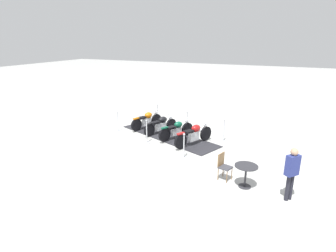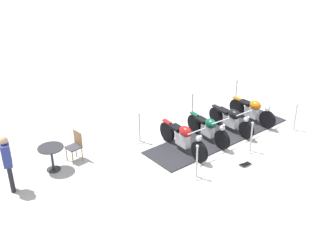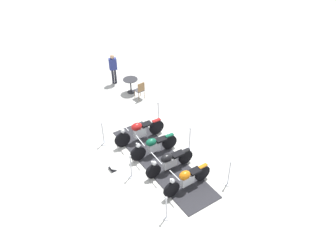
{
  "view_description": "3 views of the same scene",
  "coord_description": "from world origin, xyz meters",
  "px_view_note": "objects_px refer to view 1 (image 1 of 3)",
  "views": [
    {
      "loc": [
        5.48,
        -12.08,
        4.73
      ],
      "look_at": [
        0.61,
        -1.38,
        1.01
      ],
      "focal_mm": 29.99,
      "sensor_mm": 36.0,
      "label": 1
    },
    {
      "loc": [
        11.82,
        4.44,
        6.67
      ],
      "look_at": [
        1.89,
        -0.97,
        0.98
      ],
      "focal_mm": 43.84,
      "sensor_mm": 36.0,
      "label": 2
    },
    {
      "loc": [
        -5.87,
        8.32,
        9.5
      ],
      "look_at": [
        0.67,
        -1.46,
        0.61
      ],
      "focal_mm": 36.99,
      "sensor_mm": 36.0,
      "label": 3
    }
  ],
  "objects_px": {
    "motorcycle_black": "(161,124)",
    "stanchion_right_mid": "(187,124)",
    "stanchion_left_rear": "(118,124)",
    "stanchion_left_mid": "(147,136)",
    "cafe_chair_near_table": "(224,165)",
    "motorcycle_forest": "(177,129)",
    "cafe_table": "(246,171)",
    "motorcycle_copper": "(147,120)",
    "stanchion_left_front": "(184,150)",
    "stanchion_right_front": "(224,134)",
    "info_placard": "(203,130)",
    "bystander_person": "(292,170)",
    "stanchion_right_rear": "(157,115)",
    "motorcycle_maroon": "(194,134)"
  },
  "relations": [
    {
      "from": "stanchion_left_front",
      "to": "stanchion_right_front",
      "type": "bearing_deg",
      "value": 68.16
    },
    {
      "from": "motorcycle_forest",
      "to": "stanchion_left_rear",
      "type": "height_order",
      "value": "stanchion_left_rear"
    },
    {
      "from": "stanchion_left_mid",
      "to": "info_placard",
      "type": "relative_size",
      "value": 2.74
    },
    {
      "from": "motorcycle_maroon",
      "to": "stanchion_left_rear",
      "type": "bearing_deg",
      "value": 112.12
    },
    {
      "from": "bystander_person",
      "to": "stanchion_left_rear",
      "type": "bearing_deg",
      "value": 18.05
    },
    {
      "from": "motorcycle_maroon",
      "to": "cafe_chair_near_table",
      "type": "distance_m",
      "value": 3.35
    },
    {
      "from": "stanchion_right_front",
      "to": "stanchion_right_mid",
      "type": "relative_size",
      "value": 1.03
    },
    {
      "from": "motorcycle_copper",
      "to": "stanchion_left_front",
      "type": "height_order",
      "value": "stanchion_left_front"
    },
    {
      "from": "bystander_person",
      "to": "cafe_table",
      "type": "bearing_deg",
      "value": 29.6
    },
    {
      "from": "bystander_person",
      "to": "stanchion_right_rear",
      "type": "bearing_deg",
      "value": 1.05
    },
    {
      "from": "stanchion_left_rear",
      "to": "stanchion_right_mid",
      "type": "xyz_separation_m",
      "value": [
        3.22,
        1.69,
        -0.03
      ]
    },
    {
      "from": "cafe_table",
      "to": "info_placard",
      "type": "bearing_deg",
      "value": 121.4
    },
    {
      "from": "motorcycle_copper",
      "to": "bystander_person",
      "type": "distance_m",
      "value": 8.5
    },
    {
      "from": "stanchion_right_rear",
      "to": "bystander_person",
      "type": "distance_m",
      "value": 9.48
    },
    {
      "from": "stanchion_left_rear",
      "to": "bystander_person",
      "type": "bearing_deg",
      "value": -21.68
    },
    {
      "from": "motorcycle_copper",
      "to": "info_placard",
      "type": "height_order",
      "value": "motorcycle_copper"
    },
    {
      "from": "stanchion_right_front",
      "to": "info_placard",
      "type": "relative_size",
      "value": 2.61
    },
    {
      "from": "motorcycle_forest",
      "to": "stanchion_left_front",
      "type": "distance_m",
      "value": 2.3
    },
    {
      "from": "motorcycle_maroon",
      "to": "stanchion_left_rear",
      "type": "xyz_separation_m",
      "value": [
        -4.29,
        0.19,
        -0.14
      ]
    },
    {
      "from": "cafe_table",
      "to": "cafe_chair_near_table",
      "type": "bearing_deg",
      "value": 163.73
    },
    {
      "from": "motorcycle_maroon",
      "to": "stanchion_left_front",
      "type": "distance_m",
      "value": 1.58
    },
    {
      "from": "stanchion_right_mid",
      "to": "cafe_table",
      "type": "bearing_deg",
      "value": -51.19
    },
    {
      "from": "stanchion_left_mid",
      "to": "stanchion_right_front",
      "type": "height_order",
      "value": "stanchion_left_mid"
    },
    {
      "from": "motorcycle_maroon",
      "to": "stanchion_left_mid",
      "type": "distance_m",
      "value": 2.21
    },
    {
      "from": "stanchion_left_rear",
      "to": "stanchion_left_mid",
      "type": "distance_m",
      "value": 2.37
    },
    {
      "from": "motorcycle_copper",
      "to": "stanchion_right_rear",
      "type": "xyz_separation_m",
      "value": [
        -0.13,
        1.51,
        -0.13
      ]
    },
    {
      "from": "stanchion_right_rear",
      "to": "cafe_table",
      "type": "height_order",
      "value": "stanchion_right_rear"
    },
    {
      "from": "motorcycle_forest",
      "to": "stanchion_left_rear",
      "type": "bearing_deg",
      "value": 120.32
    },
    {
      "from": "motorcycle_black",
      "to": "stanchion_right_mid",
      "type": "height_order",
      "value": "stanchion_right_mid"
    },
    {
      "from": "motorcycle_black",
      "to": "cafe_chair_near_table",
      "type": "distance_m",
      "value": 5.4
    },
    {
      "from": "stanchion_right_mid",
      "to": "cafe_chair_near_table",
      "type": "xyz_separation_m",
      "value": [
        3.07,
        -4.57,
        0.19
      ]
    },
    {
      "from": "motorcycle_maroon",
      "to": "cafe_chair_near_table",
      "type": "relative_size",
      "value": 2.28
    },
    {
      "from": "stanchion_right_front",
      "to": "bystander_person",
      "type": "bearing_deg",
      "value": -54.21
    },
    {
      "from": "stanchion_right_rear",
      "to": "bystander_person",
      "type": "xyz_separation_m",
      "value": [
        7.39,
        -5.91,
        0.64
      ]
    },
    {
      "from": "cafe_chair_near_table",
      "to": "stanchion_right_mid",
      "type": "bearing_deg",
      "value": 140.16
    },
    {
      "from": "stanchion_left_rear",
      "to": "cafe_chair_near_table",
      "type": "height_order",
      "value": "stanchion_left_rear"
    },
    {
      "from": "motorcycle_black",
      "to": "stanchion_right_mid",
      "type": "bearing_deg",
      "value": -20.77
    },
    {
      "from": "motorcycle_copper",
      "to": "info_placard",
      "type": "distance_m",
      "value": 3.05
    },
    {
      "from": "motorcycle_black",
      "to": "stanchion_left_rear",
      "type": "height_order",
      "value": "stanchion_left_rear"
    },
    {
      "from": "stanchion_right_front",
      "to": "cafe_chair_near_table",
      "type": "bearing_deg",
      "value": -76.7
    },
    {
      "from": "motorcycle_black",
      "to": "stanchion_right_front",
      "type": "relative_size",
      "value": 1.8
    },
    {
      "from": "stanchion_left_rear",
      "to": "stanchion_left_mid",
      "type": "relative_size",
      "value": 0.97
    },
    {
      "from": "motorcycle_black",
      "to": "cafe_table",
      "type": "bearing_deg",
      "value": -103.95
    },
    {
      "from": "stanchion_left_mid",
      "to": "stanchion_right_mid",
      "type": "height_order",
      "value": "stanchion_left_mid"
    },
    {
      "from": "bystander_person",
      "to": "info_placard",
      "type": "bearing_deg",
      "value": -10.22
    },
    {
      "from": "info_placard",
      "to": "stanchion_right_mid",
      "type": "bearing_deg",
      "value": -149.81
    },
    {
      "from": "motorcycle_forest",
      "to": "motorcycle_copper",
      "type": "relative_size",
      "value": 0.98
    },
    {
      "from": "motorcycle_copper",
      "to": "stanchion_right_mid",
      "type": "bearing_deg",
      "value": -52.13
    },
    {
      "from": "stanchion_right_rear",
      "to": "info_placard",
      "type": "xyz_separation_m",
      "value": [
        3.05,
        -0.75,
        -0.32
      ]
    },
    {
      "from": "motorcycle_copper",
      "to": "stanchion_right_front",
      "type": "xyz_separation_m",
      "value": [
        4.26,
        -0.25,
        -0.15
      ]
    }
  ]
}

